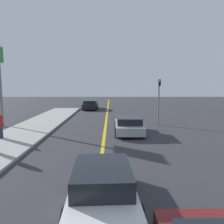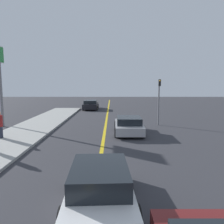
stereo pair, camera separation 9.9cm
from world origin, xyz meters
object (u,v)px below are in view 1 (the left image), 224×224
car_ahead_center (102,187)px  car_far_distant (129,125)px  pedestrian_far_standing (0,125)px  traffic_light (159,97)px  car_parked_left_lot (90,105)px

car_ahead_center → car_far_distant: size_ratio=1.01×
pedestrian_far_standing → traffic_light: bearing=24.5°
pedestrian_far_standing → car_ahead_center: bearing=-48.5°
car_parked_left_lot → traffic_light: (6.90, -11.84, 1.77)m
traffic_light → car_ahead_center: bearing=-108.9°
pedestrian_far_standing → car_parked_left_lot: bearing=76.5°
car_ahead_center → car_parked_left_lot: size_ratio=0.87×
car_far_distant → car_parked_left_lot: size_ratio=0.86×
car_parked_left_lot → traffic_light: bearing=-60.3°
car_far_distant → pedestrian_far_standing: size_ratio=2.32×
car_far_distant → car_parked_left_lot: bearing=105.9°
car_ahead_center → car_far_distant: car_ahead_center is taller
car_far_distant → car_parked_left_lot: car_parked_left_lot is taller
pedestrian_far_standing → traffic_light: (10.94, 4.98, 1.41)m
pedestrian_far_standing → traffic_light: size_ratio=0.44×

